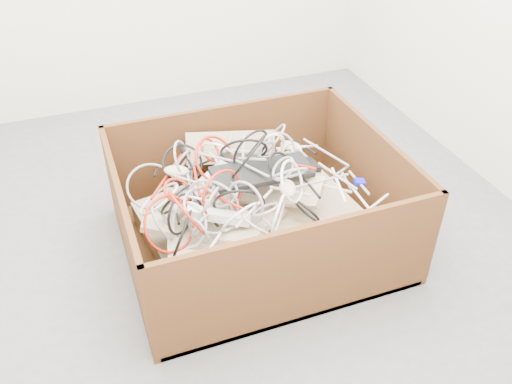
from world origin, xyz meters
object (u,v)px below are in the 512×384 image
object	(u,v)px
power_strip_left	(201,189)
power_strip_right	(218,216)
vga_plug	(360,182)
cardboard_box	(254,224)

from	to	relation	value
power_strip_left	power_strip_right	xyz separation A→B (m)	(0.02, -0.20, -0.01)
power_strip_right	vga_plug	size ratio (longest dim) A/B	5.89
power_strip_left	vga_plug	size ratio (longest dim) A/B	7.39
power_strip_left	vga_plug	bearing A→B (deg)	-43.91
vga_plug	cardboard_box	bearing A→B (deg)	173.89
power_strip_right	vga_plug	distance (m)	0.66
power_strip_left	power_strip_right	size ratio (longest dim) A/B	1.26
power_strip_left	vga_plug	distance (m)	0.71
cardboard_box	power_strip_right	bearing A→B (deg)	-144.68
power_strip_left	power_strip_right	world-z (taller)	power_strip_left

